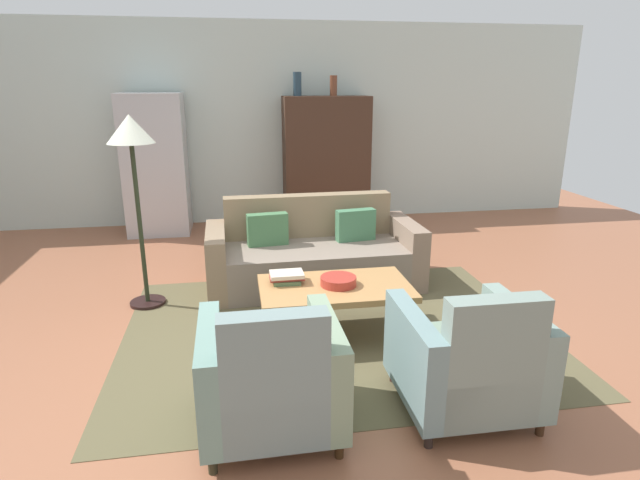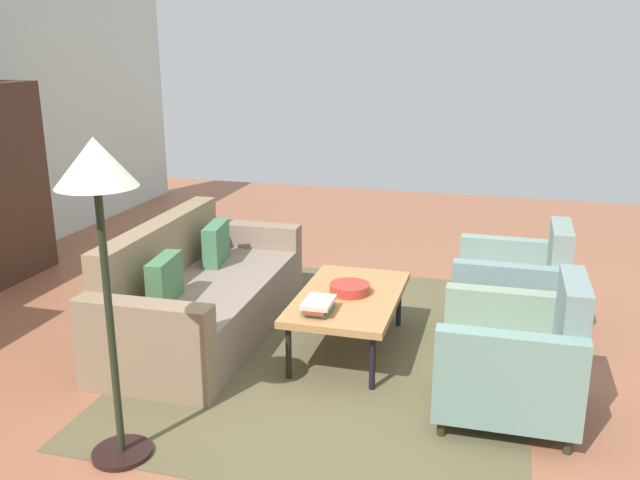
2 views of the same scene
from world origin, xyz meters
name	(u,v)px [view 1 (image 1 of 2)]	position (x,y,z in m)	size (l,w,h in m)	color
ground_plane	(279,344)	(0.00, 0.00, 0.00)	(11.93, 11.93, 0.00)	#9A5D40
wall_back	(252,125)	(0.00, 3.96, 1.40)	(9.94, 0.12, 2.80)	silver
area_rug	(334,331)	(0.46, 0.15, 0.00)	(3.40, 2.60, 0.01)	brown
couch	(313,255)	(0.46, 1.29, 0.29)	(2.12, 0.94, 0.86)	gray
coffee_table	(335,289)	(0.46, 0.10, 0.39)	(1.20, 0.70, 0.43)	black
armchair_left	(271,381)	(-0.14, -1.07, 0.34)	(0.81, 0.81, 0.88)	#292913
armchair_right	(469,363)	(1.06, -1.07, 0.34)	(0.81, 0.81, 0.88)	#351C19
fruit_bowl	(338,281)	(0.49, 0.10, 0.46)	(0.29, 0.29, 0.07)	#AF3429
book_stack	(287,277)	(0.09, 0.22, 0.47)	(0.28, 0.19, 0.09)	#52704A
cabinet	(326,161)	(1.02, 3.62, 0.90)	(1.20, 0.51, 1.80)	#3E281C
vase_tall	(297,84)	(0.62, 3.61, 1.96)	(0.11, 0.11, 0.31)	#243A4A
vase_round	(333,86)	(1.12, 3.61, 1.94)	(0.10, 0.10, 0.27)	brown
refrigerator	(156,165)	(-1.31, 3.51, 0.93)	(0.80, 0.73, 1.85)	#B7BABF
floor_lamp	(132,148)	(-1.14, 0.98, 1.44)	(0.40, 0.40, 1.72)	black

